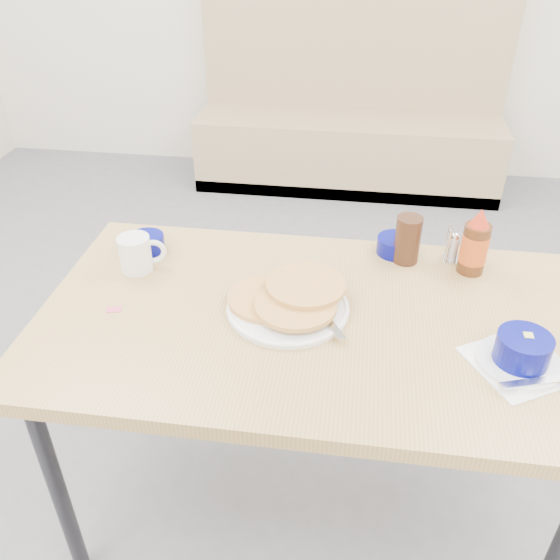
# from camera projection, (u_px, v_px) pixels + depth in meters

# --- Properties ---
(booth_bench) EXTENTS (1.90, 0.56, 1.22)m
(booth_bench) POSITION_uv_depth(u_px,v_px,m) (349.00, 129.00, 3.81)
(booth_bench) COLOR tan
(booth_bench) RESTS_ON ground
(dining_table) EXTENTS (1.40, 0.80, 0.76)m
(dining_table) POSITION_uv_depth(u_px,v_px,m) (312.00, 334.00, 1.54)
(dining_table) COLOR tan
(dining_table) RESTS_ON ground
(pancake_plate) EXTENTS (0.32, 0.31, 0.06)m
(pancake_plate) POSITION_uv_depth(u_px,v_px,m) (289.00, 302.00, 1.51)
(pancake_plate) COLOR white
(pancake_plate) RESTS_ON dining_table
(coffee_mug) EXTENTS (0.13, 0.09, 0.10)m
(coffee_mug) POSITION_uv_depth(u_px,v_px,m) (137.00, 253.00, 1.65)
(coffee_mug) COLOR white
(coffee_mug) RESTS_ON dining_table
(grits_setting) EXTENTS (0.29, 0.27, 0.08)m
(grits_setting) POSITION_uv_depth(u_px,v_px,m) (522.00, 353.00, 1.33)
(grits_setting) COLOR white
(grits_setting) RESTS_ON dining_table
(creamer_bowl) EXTENTS (0.11, 0.11, 0.05)m
(creamer_bowl) POSITION_uv_depth(u_px,v_px,m) (147.00, 243.00, 1.76)
(creamer_bowl) COLOR #04086E
(creamer_bowl) RESTS_ON dining_table
(butter_bowl) EXTENTS (0.11, 0.11, 0.05)m
(butter_bowl) POSITION_uv_depth(u_px,v_px,m) (396.00, 246.00, 1.74)
(butter_bowl) COLOR #04086E
(butter_bowl) RESTS_ON dining_table
(amber_tumbler) EXTENTS (0.08, 0.08, 0.14)m
(amber_tumbler) POSITION_uv_depth(u_px,v_px,m) (407.00, 240.00, 1.68)
(amber_tumbler) COLOR #341C10
(amber_tumbler) RESTS_ON dining_table
(condiment_caddy) EXTENTS (0.09, 0.05, 0.11)m
(condiment_caddy) POSITION_uv_depth(u_px,v_px,m) (460.00, 249.00, 1.70)
(condiment_caddy) COLOR silver
(condiment_caddy) RESTS_ON dining_table
(syrup_bottle) EXTENTS (0.07, 0.07, 0.19)m
(syrup_bottle) POSITION_uv_depth(u_px,v_px,m) (475.00, 245.00, 1.63)
(syrup_bottle) COLOR #47230F
(syrup_bottle) RESTS_ON dining_table
(sugar_wrapper) EXTENTS (0.04, 0.03, 0.00)m
(sugar_wrapper) POSITION_uv_depth(u_px,v_px,m) (114.00, 310.00, 1.52)
(sugar_wrapper) COLOR #DC496B
(sugar_wrapper) RESTS_ON dining_table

